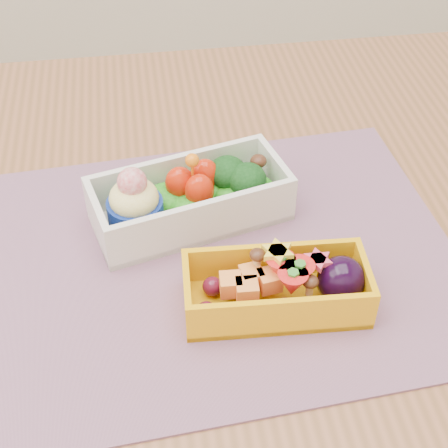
{
  "coord_description": "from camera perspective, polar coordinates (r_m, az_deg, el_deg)",
  "views": [
    {
      "loc": [
        -0.02,
        -0.44,
        1.2
      ],
      "look_at": [
        0.04,
        -0.0,
        0.79
      ],
      "focal_mm": 53.65,
      "sensor_mm": 36.0,
      "label": 1
    }
  ],
  "objects": [
    {
      "name": "bento_yellow",
      "position": [
        0.57,
        4.84,
        -5.37
      ],
      "size": [
        0.16,
        0.08,
        0.05
      ],
      "rotation": [
        0.0,
        0.0,
        -0.05
      ],
      "color": "#ECA60C",
      "rests_on": "placemat"
    },
    {
      "name": "placemat",
      "position": [
        0.62,
        -0.62,
        -3.0
      ],
      "size": [
        0.47,
        0.37,
        0.0
      ],
      "primitive_type": "cube",
      "rotation": [
        0.0,
        0.0,
        0.07
      ],
      "color": "#865C6F",
      "rests_on": "table"
    },
    {
      "name": "bento_white",
      "position": [
        0.65,
        -2.99,
        2.21
      ],
      "size": [
        0.2,
        0.13,
        0.08
      ],
      "rotation": [
        0.0,
        0.0,
        0.25
      ],
      "color": "silver",
      "rests_on": "placemat"
    },
    {
      "name": "table",
      "position": [
        0.7,
        -3.42,
        -8.52
      ],
      "size": [
        1.2,
        0.8,
        0.75
      ],
      "color": "brown",
      "rests_on": "ground"
    }
  ]
}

